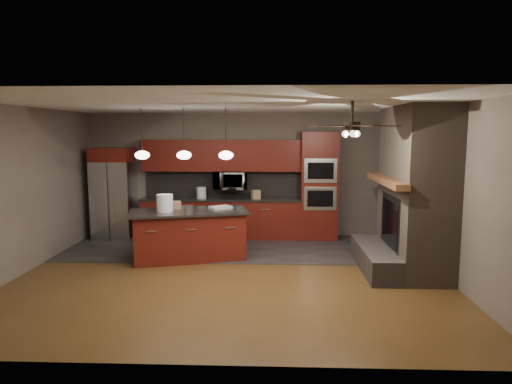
{
  "coord_description": "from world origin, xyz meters",
  "views": [
    {
      "loc": [
        0.7,
        -7.36,
        2.36
      ],
      "look_at": [
        0.39,
        0.6,
        1.32
      ],
      "focal_mm": 32.0,
      "sensor_mm": 36.0,
      "label": 1
    }
  ],
  "objects_px": {
    "microwave": "(230,180)",
    "paint_tray": "(221,207)",
    "refrigerator": "(114,193)",
    "kitchen_island": "(189,235)",
    "oven_tower": "(319,186)",
    "cardboard_box": "(175,205)",
    "paint_can": "(188,209)",
    "counter_bucket": "(201,193)",
    "white_bucket": "(165,203)",
    "counter_box": "(256,194)"
  },
  "relations": [
    {
      "from": "white_bucket",
      "to": "cardboard_box",
      "type": "relative_size",
      "value": 1.4
    },
    {
      "from": "paint_tray",
      "to": "cardboard_box",
      "type": "xyz_separation_m",
      "value": [
        -0.86,
        -0.11,
        0.05
      ]
    },
    {
      "from": "oven_tower",
      "to": "refrigerator",
      "type": "distance_m",
      "value": 4.58
    },
    {
      "from": "counter_box",
      "to": "cardboard_box",
      "type": "bearing_deg",
      "value": -157.9
    },
    {
      "from": "paint_tray",
      "to": "kitchen_island",
      "type": "bearing_deg",
      "value": 172.73
    },
    {
      "from": "refrigerator",
      "to": "kitchen_island",
      "type": "height_order",
      "value": "refrigerator"
    },
    {
      "from": "paint_tray",
      "to": "counter_box",
      "type": "xyz_separation_m",
      "value": [
        0.62,
        1.43,
        0.06
      ]
    },
    {
      "from": "paint_tray",
      "to": "counter_bucket",
      "type": "xyz_separation_m",
      "value": [
        -0.6,
        1.48,
        0.08
      ]
    },
    {
      "from": "microwave",
      "to": "counter_bucket",
      "type": "relative_size",
      "value": 2.96
    },
    {
      "from": "kitchen_island",
      "to": "counter_bucket",
      "type": "distance_m",
      "value": 1.85
    },
    {
      "from": "paint_can",
      "to": "white_bucket",
      "type": "bearing_deg",
      "value": 163.38
    },
    {
      "from": "refrigerator",
      "to": "paint_can",
      "type": "bearing_deg",
      "value": -43.74
    },
    {
      "from": "refrigerator",
      "to": "paint_can",
      "type": "relative_size",
      "value": 9.99
    },
    {
      "from": "white_bucket",
      "to": "counter_bucket",
      "type": "distance_m",
      "value": 1.93
    },
    {
      "from": "kitchen_island",
      "to": "cardboard_box",
      "type": "relative_size",
      "value": 10.25
    },
    {
      "from": "kitchen_island",
      "to": "oven_tower",
      "type": "bearing_deg",
      "value": 19.15
    },
    {
      "from": "refrigerator",
      "to": "oven_tower",
      "type": "bearing_deg",
      "value": 0.92
    },
    {
      "from": "oven_tower",
      "to": "microwave",
      "type": "bearing_deg",
      "value": 178.34
    },
    {
      "from": "oven_tower",
      "to": "cardboard_box",
      "type": "bearing_deg",
      "value": -151.14
    },
    {
      "from": "paint_can",
      "to": "microwave",
      "type": "bearing_deg",
      "value": 74.52
    },
    {
      "from": "white_bucket",
      "to": "cardboard_box",
      "type": "xyz_separation_m",
      "value": [
        0.11,
        0.3,
        -0.09
      ]
    },
    {
      "from": "refrigerator",
      "to": "paint_tray",
      "type": "relative_size",
      "value": 5.13
    },
    {
      "from": "paint_can",
      "to": "paint_tray",
      "type": "xyz_separation_m",
      "value": [
        0.53,
        0.55,
        -0.05
      ]
    },
    {
      "from": "refrigerator",
      "to": "kitchen_island",
      "type": "relative_size",
      "value": 0.86
    },
    {
      "from": "microwave",
      "to": "paint_tray",
      "type": "relative_size",
      "value": 1.86
    },
    {
      "from": "oven_tower",
      "to": "refrigerator",
      "type": "relative_size",
      "value": 1.18
    },
    {
      "from": "microwave",
      "to": "paint_tray",
      "type": "distance_m",
      "value": 1.57
    },
    {
      "from": "oven_tower",
      "to": "paint_can",
      "type": "relative_size",
      "value": 11.75
    },
    {
      "from": "paint_can",
      "to": "paint_tray",
      "type": "distance_m",
      "value": 0.76
    },
    {
      "from": "refrigerator",
      "to": "counter_bucket",
      "type": "relative_size",
      "value": 8.18
    },
    {
      "from": "counter_bucket",
      "to": "kitchen_island",
      "type": "bearing_deg",
      "value": -88.47
    },
    {
      "from": "kitchen_island",
      "to": "cardboard_box",
      "type": "height_order",
      "value": "cardboard_box"
    },
    {
      "from": "refrigerator",
      "to": "paint_tray",
      "type": "bearing_deg",
      "value": -28.63
    },
    {
      "from": "counter_box",
      "to": "refrigerator",
      "type": "bearing_deg",
      "value": 156.5
    },
    {
      "from": "kitchen_island",
      "to": "counter_bucket",
      "type": "bearing_deg",
      "value": 76.33
    },
    {
      "from": "refrigerator",
      "to": "white_bucket",
      "type": "xyz_separation_m",
      "value": [
        1.59,
        -1.81,
        0.07
      ]
    },
    {
      "from": "paint_can",
      "to": "cardboard_box",
      "type": "relative_size",
      "value": 0.89
    },
    {
      "from": "white_bucket",
      "to": "counter_bucket",
      "type": "height_order",
      "value": "white_bucket"
    },
    {
      "from": "paint_tray",
      "to": "counter_box",
      "type": "height_order",
      "value": "counter_box"
    },
    {
      "from": "cardboard_box",
      "to": "white_bucket",
      "type": "bearing_deg",
      "value": -129.52
    },
    {
      "from": "counter_box",
      "to": "white_bucket",
      "type": "bearing_deg",
      "value": -154.94
    },
    {
      "from": "oven_tower",
      "to": "counter_bucket",
      "type": "bearing_deg",
      "value": 179.84
    },
    {
      "from": "white_bucket",
      "to": "cardboard_box",
      "type": "height_order",
      "value": "white_bucket"
    },
    {
      "from": "paint_tray",
      "to": "counter_bucket",
      "type": "distance_m",
      "value": 1.6
    },
    {
      "from": "microwave",
      "to": "counter_box",
      "type": "distance_m",
      "value": 0.66
    },
    {
      "from": "microwave",
      "to": "white_bucket",
      "type": "bearing_deg",
      "value": -117.61
    },
    {
      "from": "refrigerator",
      "to": "white_bucket",
      "type": "relative_size",
      "value": 6.35
    },
    {
      "from": "paint_can",
      "to": "cardboard_box",
      "type": "xyz_separation_m",
      "value": [
        -0.33,
        0.43,
        0.01
      ]
    },
    {
      "from": "refrigerator",
      "to": "cardboard_box",
      "type": "bearing_deg",
      "value": -41.63
    },
    {
      "from": "microwave",
      "to": "cardboard_box",
      "type": "xyz_separation_m",
      "value": [
        -0.9,
        -1.64,
        -0.31
      ]
    }
  ]
}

